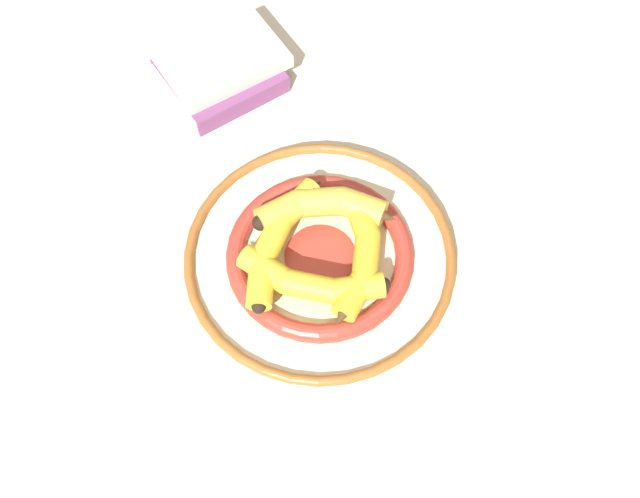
# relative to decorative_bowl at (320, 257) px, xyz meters

# --- Properties ---
(ground_plane) EXTENTS (2.80, 2.80, 0.00)m
(ground_plane) POSITION_rel_decorative_bowl_xyz_m (-0.01, 0.04, -0.02)
(ground_plane) COLOR beige
(decorative_bowl) EXTENTS (0.35, 0.35, 0.03)m
(decorative_bowl) POSITION_rel_decorative_bowl_xyz_m (0.00, 0.00, 0.00)
(decorative_bowl) COLOR beige
(decorative_bowl) RESTS_ON ground_plane
(banana_a) EXTENTS (0.09, 0.19, 0.03)m
(banana_a) POSITION_rel_decorative_bowl_xyz_m (-0.05, -0.02, 0.03)
(banana_a) COLOR yellow
(banana_a) RESTS_ON decorative_bowl
(banana_b) EXTENTS (0.17, 0.10, 0.03)m
(banana_b) POSITION_rel_decorative_bowl_xyz_m (0.01, -0.05, 0.03)
(banana_b) COLOR gold
(banana_b) RESTS_ON decorative_bowl
(banana_c) EXTENTS (0.13, 0.16, 0.04)m
(banana_c) POSITION_rel_decorative_bowl_xyz_m (0.05, 0.03, 0.04)
(banana_c) COLOR gold
(banana_c) RESTS_ON decorative_bowl
(banana_d) EXTENTS (0.20, 0.08, 0.03)m
(banana_d) POSITION_rel_decorative_bowl_xyz_m (-0.02, 0.05, 0.03)
(banana_d) COLOR yellow
(banana_d) RESTS_ON decorative_bowl
(book_stack) EXTENTS (0.21, 0.19, 0.05)m
(book_stack) POSITION_rel_decorative_bowl_xyz_m (0.17, 0.30, 0.01)
(book_stack) COLOR #753D70
(book_stack) RESTS_ON ground_plane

